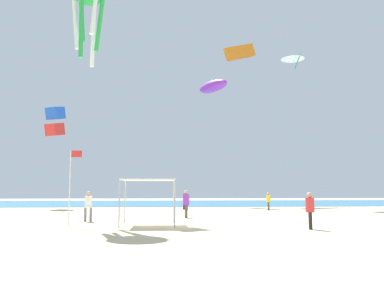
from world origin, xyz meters
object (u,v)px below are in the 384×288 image
Objects in this scene: canopy_tent at (149,182)px; person_leftmost at (268,200)px; kite_delta_white at (293,57)px; person_central at (185,198)px; person_rightmost at (310,207)px; kite_inflatable_purple at (213,86)px; kite_box_blue at (55,121)px; person_near_tent at (186,202)px; kite_parafoil_orange at (240,52)px; banner_flag at (71,181)px; person_far_shore at (88,204)px.

canopy_tent is 16.75m from person_leftmost.
canopy_tent is 27.91m from kite_delta_white.
person_rightmost is (5.06, -17.82, -0.00)m from person_central.
kite_inflatable_purple is at bearing 26.63° from person_leftmost.
kite_box_blue is 1.11× the size of kite_delta_white.
kite_parafoil_orange is (8.35, 23.29, 18.84)m from person_near_tent.
person_rightmost is (7.79, -2.56, -1.25)m from canopy_tent.
person_leftmost is (10.03, 13.35, -1.35)m from canopy_tent.
person_rightmost is 12.12m from banner_flag.
person_far_shore is at bearing 145.41° from canopy_tent.
person_near_tent is 1.03× the size of person_far_shore.
kite_box_blue is (-17.18, -4.20, -5.21)m from kite_inflatable_purple.
kite_box_blue is at bearing -123.21° from person_rightmost.
person_rightmost is 36.20m from kite_parafoil_orange.
kite_delta_white is (8.18, -4.91, 2.08)m from kite_inflatable_purple.
person_rightmost is 0.37× the size of kite_inflatable_purple.
canopy_tent is at bearing 151.42° from person_leftmost.
person_leftmost is at bearing 164.45° from kite_inflatable_purple.
person_far_shore is at bearing 121.17° from kite_inflatable_purple.
kite_box_blue is 25.37m from kite_parafoil_orange.
canopy_tent is 1.60× the size of person_central.
canopy_tent is 15.56m from person_central.
kite_box_blue is at bearing 178.58° from person_central.
kite_inflatable_purple is (4.20, 19.23, 13.07)m from person_near_tent.
kite_delta_white is at bearing 36.19° from person_central.
person_far_shore is at bearing 25.67° from kite_parafoil_orange.
banner_flag is 1.34× the size of kite_delta_white.
kite_inflatable_purple is at bearing 9.02° from kite_parafoil_orange.
banner_flag is at bearing 27.37° from kite_parafoil_orange.
kite_box_blue reaches higher than banner_flag.
person_far_shore is (-6.35, -12.76, 0.00)m from person_central.
kite_box_blue is at bearing 108.42° from banner_flag.
banner_flag is (-11.81, 2.38, 1.31)m from person_rightmost.
kite_inflatable_purple is (3.73, 8.88, 13.10)m from person_central.
kite_inflatable_purple reaches higher than kite_box_blue.
banner_flag reaches higher than person_leftmost.
banner_flag is (-4.02, -0.18, 0.06)m from canopy_tent.
person_near_tent is 31.10m from kite_parafoil_orange.
person_central is 24.20m from kite_parafoil_orange.
banner_flag reaches higher than person_near_tent.
kite_parafoil_orange is at bearing -131.09° from kite_box_blue.
person_near_tent is 1.04× the size of person_central.
kite_delta_white reaches higher than banner_flag.
kite_box_blue is (-12.98, 15.04, 7.86)m from person_near_tent.
person_near_tent is (2.26, 4.91, -1.21)m from canopy_tent.
person_leftmost is at bearing -169.88° from kite_box_blue.
kite_inflatable_purple is (-1.33, 26.70, 13.11)m from person_rightmost.
person_far_shore is 27.23m from kite_inflatable_purple.
kite_inflatable_purple reaches higher than person_central.
person_central is at bearing 174.55° from person_near_tent.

